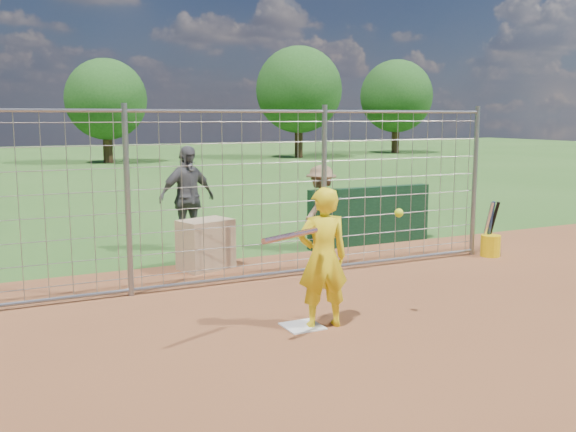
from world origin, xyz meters
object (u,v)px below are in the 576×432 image
bucket_with_bats (490,243)px  bystander_b (187,198)px  equipment_bin (206,244)px  bystander_c (321,207)px  batter (323,258)px

bucket_with_bats → bystander_b: bearing=147.9°
equipment_bin → bystander_c: bearing=-2.5°
bucket_with_bats → batter: bearing=-155.6°
bystander_c → equipment_bin: size_ratio=1.94×
bystander_b → bucket_with_bats: 5.45m
equipment_bin → bucket_with_bats: (4.77, -1.29, -0.15)m
bystander_c → bucket_with_bats: bystander_c is taller
batter → bystander_b: 4.91m
bystander_b → bucket_with_bats: bystander_b is taller
bystander_c → equipment_bin: 2.55m
bystander_b → equipment_bin: 1.68m
batter → bystander_c: size_ratio=1.06×
bucket_with_bats → bystander_c: bearing=140.4°
batter → equipment_bin: batter is taller
equipment_bin → bystander_b: bearing=66.4°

